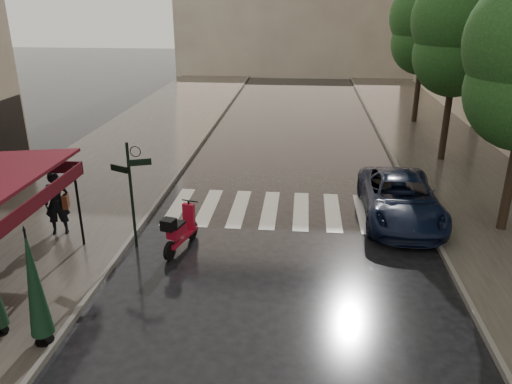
% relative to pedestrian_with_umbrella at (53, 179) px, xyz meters
% --- Properties ---
extents(ground, '(120.00, 120.00, 0.00)m').
position_rel_pedestrian_with_umbrella_xyz_m(ground, '(3.63, -3.41, -1.84)').
color(ground, black).
rests_on(ground, ground).
extents(sidewalk_near, '(6.00, 60.00, 0.12)m').
position_rel_pedestrian_with_umbrella_xyz_m(sidewalk_near, '(-0.87, 8.59, -1.78)').
color(sidewalk_near, '#38332D').
rests_on(sidewalk_near, ground).
extents(sidewalk_far, '(5.50, 60.00, 0.12)m').
position_rel_pedestrian_with_umbrella_xyz_m(sidewalk_far, '(13.88, 8.59, -1.78)').
color(sidewalk_far, '#38332D').
rests_on(sidewalk_far, ground).
extents(curb_near, '(0.12, 60.00, 0.16)m').
position_rel_pedestrian_with_umbrella_xyz_m(curb_near, '(2.18, 8.59, -1.76)').
color(curb_near, '#595651').
rests_on(curb_near, ground).
extents(curb_far, '(0.12, 60.00, 0.16)m').
position_rel_pedestrian_with_umbrella_xyz_m(curb_far, '(11.08, 8.59, -1.76)').
color(curb_far, '#595651').
rests_on(curb_far, ground).
extents(crosswalk, '(7.85, 3.20, 0.01)m').
position_rel_pedestrian_with_umbrella_xyz_m(crosswalk, '(6.61, 2.59, -1.83)').
color(crosswalk, silver).
rests_on(crosswalk, ground).
extents(signpost, '(1.17, 0.29, 3.10)m').
position_rel_pedestrian_with_umbrella_xyz_m(signpost, '(2.44, -0.41, -0.01)').
color(signpost, black).
rests_on(signpost, ground).
extents(tree_mid, '(3.80, 3.80, 8.34)m').
position_rel_pedestrian_with_umbrella_xyz_m(tree_mid, '(13.13, 8.59, 3.75)').
color(tree_mid, black).
rests_on(tree_mid, sidewalk_far).
extents(tree_far, '(3.80, 3.80, 8.16)m').
position_rel_pedestrian_with_umbrella_xyz_m(tree_far, '(13.33, 15.59, 3.62)').
color(tree_far, black).
rests_on(tree_far, sidewalk_far).
extents(pedestrian_with_umbrella, '(1.42, 1.43, 2.59)m').
position_rel_pedestrian_with_umbrella_xyz_m(pedestrian_with_umbrella, '(0.00, 0.00, 0.00)').
color(pedestrian_with_umbrella, black).
rests_on(pedestrian_with_umbrella, sidewalk_near).
extents(scooter, '(0.77, 1.86, 1.24)m').
position_rel_pedestrian_with_umbrella_xyz_m(scooter, '(3.75, -0.48, -1.26)').
color(scooter, black).
rests_on(scooter, ground).
extents(parked_car, '(2.39, 5.09, 1.41)m').
position_rel_pedestrian_with_umbrella_xyz_m(parked_car, '(10.28, 2.28, -1.14)').
color(parked_car, black).
rests_on(parked_car, ground).
extents(parasol_front, '(0.46, 0.46, 2.59)m').
position_rel_pedestrian_with_umbrella_xyz_m(parasol_front, '(1.98, -4.91, -0.33)').
color(parasol_front, black).
rests_on(parasol_front, sidewalk_near).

